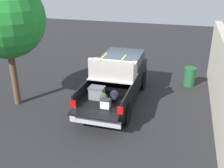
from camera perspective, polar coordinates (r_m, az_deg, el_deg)
ground_plane at (r=12.13m, az=0.79°, el=-3.71°), size 40.00×40.00×0.00m
pickup_truck at (r=12.06m, az=1.29°, el=1.25°), size 6.05×2.06×2.23m
building_facade at (r=10.88m, az=22.80°, el=-0.13°), size 10.62×0.36×3.03m
tree_background at (r=11.57m, az=-22.01°, el=12.86°), size 3.18×3.18×5.34m
trash_can at (r=14.15m, az=16.39°, el=1.53°), size 0.60×0.60×0.98m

